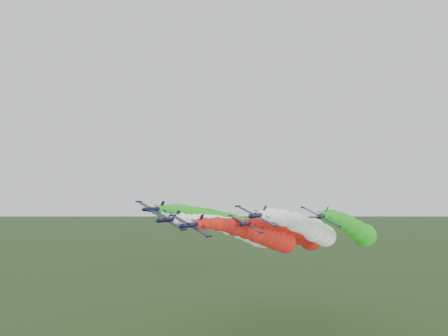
% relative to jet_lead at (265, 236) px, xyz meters
% --- Properties ---
extents(jet_lead, '(14.11, 73.20, 15.58)m').
position_rel_jet_lead_xyz_m(jet_lead, '(0.00, 0.00, 0.00)').
color(jet_lead, black).
rests_on(jet_lead, ground).
extents(jet_inner_left, '(14.15, 73.25, 15.62)m').
position_rel_jet_lead_xyz_m(jet_inner_left, '(-9.70, 8.89, 0.33)').
color(jet_inner_left, black).
rests_on(jet_inner_left, ground).
extents(jet_inner_right, '(14.11, 73.21, 15.58)m').
position_rel_jet_lead_xyz_m(jet_inner_right, '(12.65, 7.29, 1.97)').
color(jet_inner_right, black).
rests_on(jet_inner_right, ground).
extents(jet_outer_left, '(14.74, 73.84, 16.21)m').
position_rel_jet_lead_xyz_m(jet_outer_left, '(-18.89, 17.89, 2.50)').
color(jet_outer_left, black).
rests_on(jet_outer_left, ground).
extents(jet_outer_right, '(14.70, 73.79, 16.16)m').
position_rel_jet_lead_xyz_m(jet_outer_right, '(25.15, 20.84, 1.25)').
color(jet_outer_right, black).
rests_on(jet_outer_right, ground).
extents(jet_trail, '(14.80, 73.90, 16.27)m').
position_rel_jet_lead_xyz_m(jet_trail, '(4.72, 25.21, -1.15)').
color(jet_trail, black).
rests_on(jet_trail, ground).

